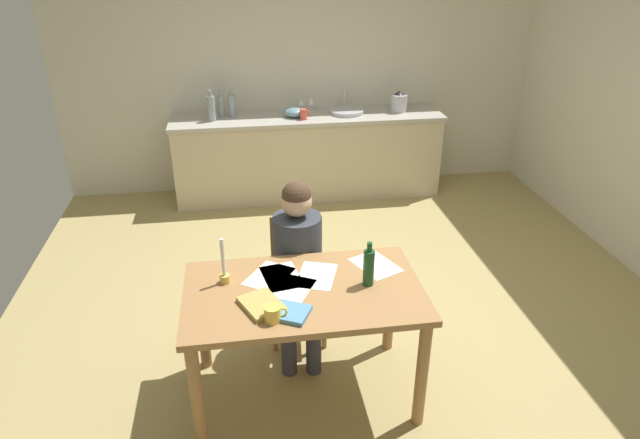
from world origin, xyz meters
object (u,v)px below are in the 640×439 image
object	(u,v)px
bottle_vinegar	(221,106)
mixing_bowl	(294,112)
wine_glass_near_sink	(311,101)
candlestick	(224,270)
book_cookery	(290,312)
bottle_oil	(211,108)
sink_unit	(347,111)
book_magazine	(262,305)
person_seated	(298,258)
wine_glass_by_kettle	(301,102)
chair_at_table	(297,273)
bottle_wine_red	(232,105)
teacup_on_counter	(304,114)
stovetop_kettle	(399,102)
dining_table	(304,306)
coffee_mug	(273,314)
wine_bottle_on_table	(369,267)

from	to	relation	value
bottle_vinegar	mixing_bowl	distance (m)	0.77
wine_glass_near_sink	candlestick	bearing A→B (deg)	-106.75
book_cookery	bottle_oil	xyz separation A→B (m)	(-0.46, 3.23, 0.26)
sink_unit	bottle_vinegar	xyz separation A→B (m)	(-1.32, 0.09, 0.09)
book_magazine	bottle_oil	world-z (taller)	bottle_oil
person_seated	wine_glass_by_kettle	xyz separation A→B (m)	(0.35, 2.72, 0.33)
chair_at_table	wine_glass_by_kettle	bearing A→B (deg)	82.44
mixing_bowl	book_cookery	bearing A→B (deg)	-96.76
book_cookery	bottle_wine_red	world-z (taller)	bottle_wine_red
bottle_wine_red	sink_unit	bearing A→B (deg)	-3.06
teacup_on_counter	mixing_bowl	bearing A→B (deg)	127.22
teacup_on_counter	person_seated	bearing A→B (deg)	-98.08
bottle_wine_red	teacup_on_counter	bearing A→B (deg)	-16.80
chair_at_table	bottle_oil	xyz separation A→B (m)	(-0.60, 2.36, 0.56)
teacup_on_counter	bottle_vinegar	bearing A→B (deg)	164.05
book_cookery	mixing_bowl	distance (m)	3.27
bottle_wine_red	stovetop_kettle	xyz separation A→B (m)	(1.77, -0.07, -0.02)
dining_table	coffee_mug	size ratio (longest dim) A/B	11.03
wine_glass_by_kettle	bottle_oil	bearing A→B (deg)	-167.47
teacup_on_counter	candlestick	bearing A→B (deg)	-106.29
candlestick	wine_glass_near_sink	bearing A→B (deg)	73.25
bottle_wine_red	mixing_bowl	world-z (taller)	bottle_wine_red
candlestick	book_magazine	size ratio (longest dim) A/B	1.16
bottle_vinegar	bottle_wine_red	distance (m)	0.12
candlestick	bottle_oil	size ratio (longest dim) A/B	0.92
person_seated	wine_glass_by_kettle	size ratio (longest dim) A/B	7.76
bottle_vinegar	mixing_bowl	bearing A→B (deg)	-9.78
bottle_oil	dining_table	bearing A→B (deg)	-79.36
teacup_on_counter	book_cookery	bearing A→B (deg)	-98.48
wine_bottle_on_table	wine_glass_by_kettle	xyz separation A→B (m)	(-0.00, 3.21, 0.13)
wine_bottle_on_table	wine_glass_by_kettle	distance (m)	3.21
coffee_mug	book_magazine	distance (m)	0.15
wine_bottle_on_table	mixing_bowl	world-z (taller)	wine_bottle_on_table
dining_table	book_cookery	size ratio (longest dim) A/B	6.95
coffee_mug	bottle_vinegar	size ratio (longest dim) A/B	0.46
stovetop_kettle	wine_glass_near_sink	distance (m)	0.94
book_cookery	wine_glass_near_sink	world-z (taller)	wine_glass_near_sink
wine_bottle_on_table	book_magazine	bearing A→B (deg)	-168.02
chair_at_table	book_magazine	distance (m)	0.88
person_seated	teacup_on_counter	xyz separation A→B (m)	(0.34, 2.42, 0.28)
wine_glass_near_sink	sink_unit	bearing A→B (deg)	-21.65
coffee_mug	wine_glass_near_sink	size ratio (longest dim) A/B	0.80
candlestick	teacup_on_counter	distance (m)	2.89
book_cookery	teacup_on_counter	bearing A→B (deg)	108.40
coffee_mug	book_cookery	xyz separation A→B (m)	(0.09, 0.04, -0.03)
book_magazine	bottle_wine_red	size ratio (longest dim) A/B	0.89
wine_bottle_on_table	wine_glass_by_kettle	world-z (taller)	wine_glass_by_kettle
chair_at_table	book_magazine	xyz separation A→B (m)	(-0.28, -0.77, 0.30)
dining_table	bottle_oil	xyz separation A→B (m)	(-0.56, 3.00, 0.38)
dining_table	wine_bottle_on_table	distance (m)	0.44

